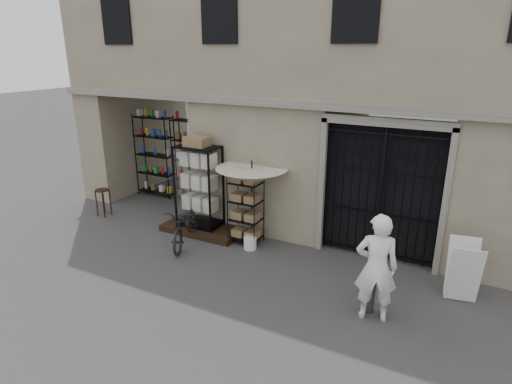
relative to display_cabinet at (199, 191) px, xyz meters
The scene contains 15 objects.
ground 3.16m from the display_cabinet, 33.08° to the right, with size 80.00×80.00×0.00m, color black.
main_building 4.87m from the display_cabinet, 43.58° to the left, with size 14.00×4.00×9.00m, color gray.
shop_recess 2.37m from the display_cabinet, 149.63° to the left, with size 3.00×1.70×3.00m, color black.
shop_shelving 2.66m from the display_cabinet, 140.82° to the left, with size 2.70×0.50×2.50m, color black.
iron_gate 4.32m from the display_cabinet, ahead, with size 2.50×0.21×3.00m.
step_platform 0.99m from the display_cabinet, 38.33° to the right, with size 2.00×0.90×0.15m, color black.
display_cabinet is the anchor object (origin of this frame).
wire_rack 1.40m from the display_cabinet, ahead, with size 0.83×0.73×1.58m.
market_umbrella 1.57m from the display_cabinet, ahead, with size 1.71×1.73×2.36m.
white_bucket 1.88m from the display_cabinet, 12.22° to the right, with size 0.29×0.29×0.28m, color silver.
bicycle 1.33m from the display_cabinet, 80.41° to the right, with size 0.63×0.95×1.81m, color black.
wooden_stool 3.01m from the display_cabinet, behind, with size 0.46×0.46×0.75m.
steel_bollard 4.93m from the display_cabinet, 18.73° to the right, with size 0.14×0.14×0.76m, color #4D4D4D.
shopkeeper 5.11m from the display_cabinet, 20.04° to the right, with size 0.69×1.90×0.45m, color white.
easel_sign 6.02m from the display_cabinet, ahead, with size 0.62×0.69×1.12m.
Camera 1 is at (3.33, -6.54, 4.37)m, focal length 30.00 mm.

